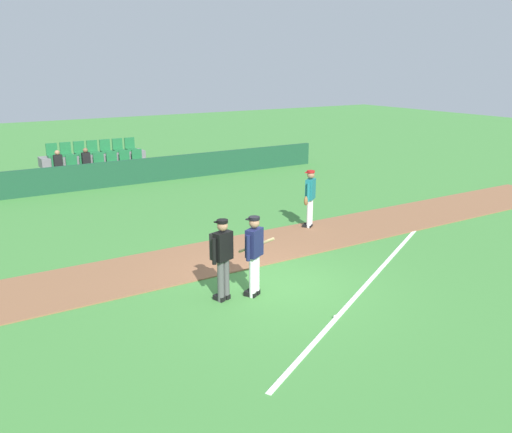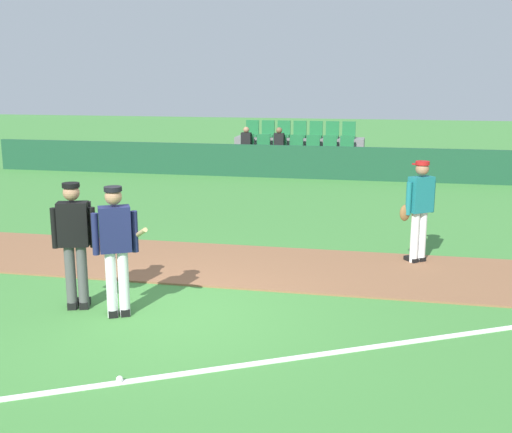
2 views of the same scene
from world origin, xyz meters
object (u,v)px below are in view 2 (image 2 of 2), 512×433
Objects in this scene: runner_teal_jersey at (419,208)px; umpire_home_plate at (74,238)px; baseball at (120,379)px; batter_navy_jersey at (116,246)px.

umpire_home_plate is at bearing -146.03° from runner_teal_jersey.
runner_teal_jersey is (4.67, 3.15, -0.04)m from umpire_home_plate.
runner_teal_jersey is 23.78× the size of baseball.
batter_navy_jersey and umpire_home_plate have the same top height.
batter_navy_jersey is 1.00× the size of umpire_home_plate.
baseball is at bearing -122.48° from runner_teal_jersey.
umpire_home_plate is (-0.67, 0.16, 0.03)m from batter_navy_jersey.
umpire_home_plate is 1.00× the size of runner_teal_jersey.
umpire_home_plate is at bearing 166.34° from batter_navy_jersey.
umpire_home_plate is at bearing 126.80° from baseball.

